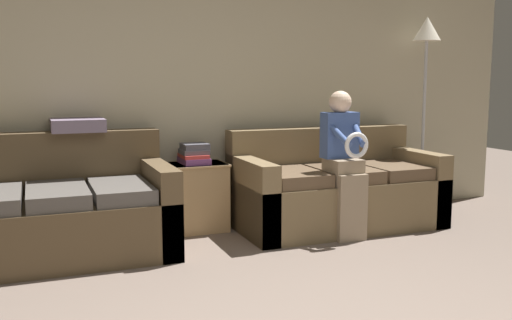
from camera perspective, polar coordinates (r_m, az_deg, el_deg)
wall_back at (r=5.12m, az=-7.43°, el=7.59°), size 6.94×0.06×2.55m
couch_main at (r=5.18m, az=7.92°, el=-3.06°), size 1.81×0.89×0.87m
couch_side at (r=4.52m, az=-19.24°, el=-5.05°), size 1.66×0.98×0.90m
child_left_seated at (r=4.75m, az=8.84°, el=0.31°), size 0.30×0.38×1.22m
side_shelf at (r=5.00m, az=-6.16°, el=-3.62°), size 0.55×0.39×0.59m
book_stack at (r=4.94m, az=-6.21°, el=0.56°), size 0.23×0.32×0.17m
floor_lamp at (r=5.91m, az=16.65°, el=10.26°), size 0.27×0.27×1.92m
throw_pillow at (r=4.78m, az=-17.42°, el=3.37°), size 0.41×0.41×0.10m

